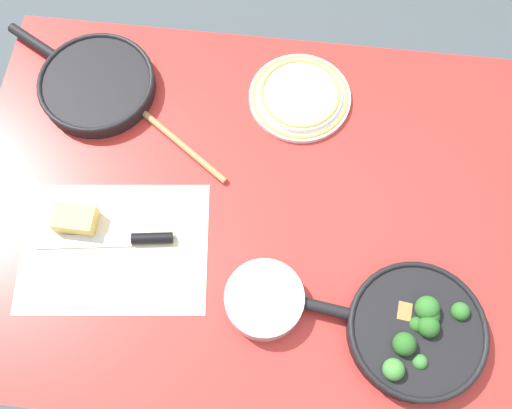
{
  "coord_description": "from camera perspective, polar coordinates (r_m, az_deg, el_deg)",
  "views": [
    {
      "loc": [
        -0.05,
        0.45,
        1.88
      ],
      "look_at": [
        0.0,
        0.0,
        0.76
      ],
      "focal_mm": 40.0,
      "sensor_mm": 36.0,
      "label": 1
    }
  ],
  "objects": [
    {
      "name": "grater_knife",
      "position": [
        1.22,
        -13.03,
        -3.44
      ],
      "size": [
        0.29,
        0.07,
        0.02
      ],
      "rotation": [
        0.0,
        0.0,
        0.14
      ],
      "color": "silver",
      "rests_on": "dining_table_red"
    },
    {
      "name": "dinner_plate_stack",
      "position": [
        1.35,
        4.42,
        10.78
      ],
      "size": [
        0.24,
        0.24,
        0.03
      ],
      "color": "white",
      "rests_on": "dining_table_red"
    },
    {
      "name": "wooden_spoon",
      "position": [
        1.34,
        -10.68,
        8.6
      ],
      "size": [
        0.33,
        0.25,
        0.02
      ],
      "rotation": [
        0.0,
        0.0,
        5.66
      ],
      "color": "#A87A4C",
      "rests_on": "dining_table_red"
    },
    {
      "name": "dining_table_red",
      "position": [
        1.3,
        -0.0,
        -1.63
      ],
      "size": [
        1.26,
        0.9,
        0.74
      ],
      "color": "#B72D28",
      "rests_on": "ground_plane"
    },
    {
      "name": "cheese_block",
      "position": [
        1.25,
        -17.62,
        -1.42
      ],
      "size": [
        0.09,
        0.06,
        0.04
      ],
      "color": "#E0C15B",
      "rests_on": "dining_table_red"
    },
    {
      "name": "parchment_sheet",
      "position": [
        1.23,
        -13.96,
        -4.19
      ],
      "size": [
        0.42,
        0.33,
        0.0
      ],
      "color": "beige",
      "rests_on": "dining_table_red"
    },
    {
      "name": "prep_bowl_steel",
      "position": [
        1.14,
        0.83,
        -9.5
      ],
      "size": [
        0.16,
        0.16,
        0.05
      ],
      "color": "#B7B7BC",
      "rests_on": "dining_table_red"
    },
    {
      "name": "skillet_broccoli",
      "position": [
        1.17,
        15.63,
        -12.0
      ],
      "size": [
        0.4,
        0.27,
        0.08
      ],
      "rotation": [
        0.0,
        0.0,
        6.15
      ],
      "color": "black",
      "rests_on": "dining_table_red"
    },
    {
      "name": "skillet_eggs",
      "position": [
        1.4,
        -15.71,
        11.56
      ],
      "size": [
        0.38,
        0.28,
        0.04
      ],
      "rotation": [
        0.0,
        0.0,
        5.77
      ],
      "color": "black",
      "rests_on": "dining_table_red"
    },
    {
      "name": "ground_plane",
      "position": [
        1.93,
        -0.0,
        -8.49
      ],
      "size": [
        14.0,
        14.0,
        0.0
      ],
      "primitive_type": "plane",
      "color": "#424C51"
    }
  ]
}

